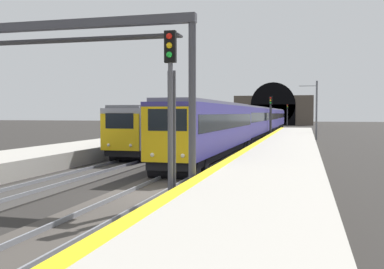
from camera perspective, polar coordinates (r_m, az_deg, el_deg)
The scene contains 13 objects.
ground_plane at distance 18.10m, azimuth -6.01°, elevation -7.75°, with size 320.00×320.00×0.00m, color #282623.
platform_right at distance 16.99m, azimuth 8.82°, elevation -6.80°, with size 112.00×4.72×0.97m, color #ADA89E.
platform_right_edge_strip at distance 17.24m, azimuth 1.81°, elevation -4.98°, with size 112.00×0.50×0.01m, color yellow.
track_main_line at distance 18.09m, azimuth -6.01°, elevation -7.62°, with size 160.00×3.15×0.21m.
track_adjacent_line at distance 20.42m, azimuth -19.67°, elevation -6.58°, with size 160.00×3.16×0.21m.
train_main_approaching at distance 59.64m, azimuth 8.39°, elevation 1.78°, with size 79.09×3.00×4.03m.
train_adjacent_platform at distance 48.32m, azimuth 0.81°, elevation 1.43°, with size 41.58×2.94×4.70m.
railway_signal_near at distance 14.99m, azimuth -2.74°, elevation 3.90°, with size 0.39×0.38×6.02m.
railway_signal_mid at distance 57.28m, azimuth 9.96°, elevation 2.67°, with size 0.39×0.38×5.37m.
railway_signal_far at distance 107.75m, azimuth 12.03°, elevation 2.67°, with size 0.39×0.38×5.36m.
overhead_signal_gantry at distance 18.61m, azimuth -14.02°, elevation 9.08°, with size 0.70×9.49×7.01m.
tunnel_portal at distance 122.70m, azimuth 10.28°, elevation 3.06°, with size 2.58×21.05×11.79m.
catenary_mast_near at distance 56.69m, azimuth 15.52°, elevation 3.08°, with size 0.22×2.25×7.20m.
Camera 1 is at (-16.68, -6.21, 3.30)m, focal length 41.91 mm.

